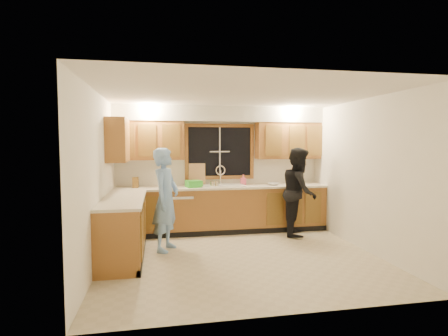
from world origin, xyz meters
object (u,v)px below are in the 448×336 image
at_px(man, 166,199).
at_px(knife_block, 135,182).
at_px(bowl, 274,184).
at_px(stove, 119,238).
at_px(soap_bottle, 243,180).
at_px(dishwasher, 180,213).
at_px(woman, 299,191).
at_px(dish_crate, 194,184).
at_px(sink, 222,189).

relative_size(man, knife_block, 8.36).
bearing_deg(bowl, man, -156.38).
distance_m(stove, soap_bottle, 3.03).
bearing_deg(dishwasher, soap_bottle, 5.67).
height_order(stove, bowl, bowl).
bearing_deg(bowl, knife_block, 177.42).
height_order(man, bowl, man).
xyz_separation_m(stove, woman, (3.22, 1.31, 0.39)).
bearing_deg(woman, man, 124.76).
height_order(knife_block, bowl, knife_block).
relative_size(man, soap_bottle, 7.99).
distance_m(stove, man, 1.11).
height_order(stove, soap_bottle, soap_bottle).
distance_m(dishwasher, dish_crate, 0.64).
bearing_deg(woman, bowl, 63.54).
height_order(sink, knife_block, sink).
distance_m(knife_block, soap_bottle, 2.14).
height_order(knife_block, dish_crate, knife_block).
height_order(sink, dish_crate, sink).
bearing_deg(man, knife_block, 51.52).
bearing_deg(dish_crate, bowl, 0.03).
relative_size(stove, knife_block, 4.44).
height_order(sink, dishwasher, sink).
distance_m(stove, bowl, 3.37).
distance_m(dish_crate, soap_bottle, 1.06).
height_order(dishwasher, knife_block, knife_block).
xyz_separation_m(man, soap_bottle, (1.59, 1.15, 0.18)).
xyz_separation_m(dish_crate, bowl, (1.62, 0.00, -0.04)).
bearing_deg(bowl, dish_crate, -179.97).
distance_m(dish_crate, bowl, 1.62).
distance_m(sink, stove, 2.60).
height_order(dishwasher, soap_bottle, soap_bottle).
xyz_separation_m(woman, dish_crate, (-1.99, 0.43, 0.14)).
xyz_separation_m(sink, dishwasher, (-0.85, -0.01, -0.45)).
distance_m(dishwasher, woman, 2.36).
distance_m(man, woman, 2.60).
bearing_deg(bowl, sink, 175.49).
distance_m(woman, soap_bottle, 1.16).
bearing_deg(knife_block, dish_crate, -2.83).
xyz_separation_m(sink, dish_crate, (-0.58, -0.08, 0.12)).
bearing_deg(dish_crate, soap_bottle, 10.85).
distance_m(stove, woman, 3.49).
bearing_deg(bowl, dishwasher, 177.95).
relative_size(knife_block, soap_bottle, 0.96).
height_order(dishwasher, dish_crate, dish_crate).
xyz_separation_m(stove, knife_block, (0.12, 1.87, 0.57)).
bearing_deg(stove, woman, 22.12).
bearing_deg(knife_block, dishwasher, -0.23).
xyz_separation_m(dish_crate, soap_bottle, (1.04, 0.20, 0.04)).
bearing_deg(stove, man, 49.81).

